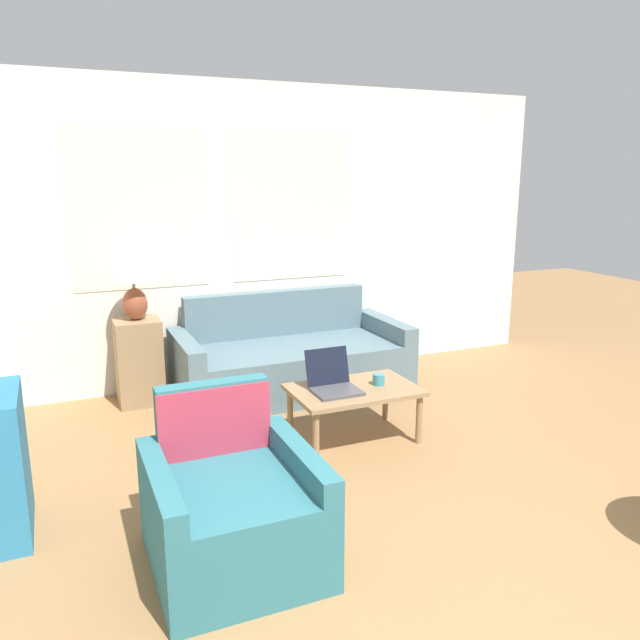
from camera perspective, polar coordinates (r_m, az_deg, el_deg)
wall_back at (r=5.53m, az=-8.46°, el=7.63°), size 6.28×0.06×2.60m
couch at (r=5.41m, az=-2.80°, el=-3.76°), size 1.95×0.90×0.82m
armchair at (r=3.16m, az=-8.11°, el=-16.79°), size 0.77×0.81×0.81m
side_table at (r=5.28m, az=-16.22°, el=-3.65°), size 0.36×0.36×0.70m
table_lamp at (r=5.13m, az=-16.72°, el=3.77°), size 0.31×0.31×0.55m
coffee_table at (r=4.38m, az=3.12°, el=-6.77°), size 0.88×0.57×0.38m
laptop at (r=4.29m, az=1.20°, el=-5.67°), size 0.31×0.33×0.27m
cup_navy at (r=4.43m, az=5.38°, el=-5.43°), size 0.08×0.08×0.08m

